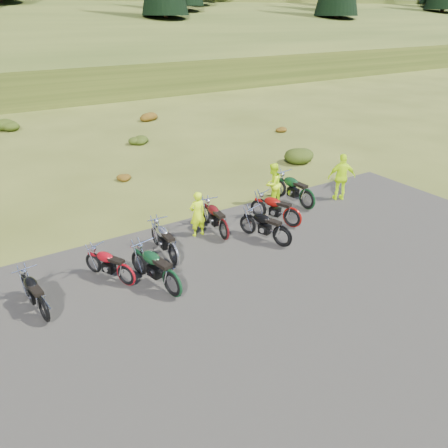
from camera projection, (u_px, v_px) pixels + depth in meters
ground at (245, 270)px, 13.03m from camera, size 300.00×300.00×0.00m
gravel_pad at (288, 304)px, 11.51m from camera, size 20.00×12.00×0.04m
hill_slope at (2, 77)px, 51.02m from camera, size 300.00×45.97×9.37m
shrub_3 at (8, 123)px, 27.89m from camera, size 1.56×1.56×0.92m
shrub_4 at (122, 176)px, 19.73m from camera, size 0.77×0.77×0.45m
shrub_5 at (138, 139)px, 25.11m from camera, size 1.03×1.03×0.61m
shrub_6 at (148, 115)px, 30.49m from camera, size 1.30×1.30×0.77m
shrub_7 at (300, 152)px, 22.19m from camera, size 1.56×1.56×0.92m
shrub_8 at (279, 128)px, 27.71m from camera, size 0.77×0.77×0.45m
motorcycle_0 at (47, 321)px, 10.85m from camera, size 0.90×2.02×1.02m
motorcycle_1 at (127, 286)px, 12.26m from camera, size 1.42×1.98×0.99m
motorcycle_2 at (173, 297)px, 11.79m from camera, size 1.23×2.38×1.19m
motorcycle_3 at (174, 265)px, 13.24m from camera, size 0.79×2.13×1.10m
motorcycle_4 at (224, 240)px, 14.71m from camera, size 0.90×2.14×1.09m
motorcycle_5 at (282, 247)px, 14.27m from camera, size 1.31×2.20×1.09m
motorcycle_6 at (291, 228)px, 15.55m from camera, size 1.43×2.21×1.10m
motorcycle_7 at (306, 210)px, 16.95m from camera, size 0.94×2.38×1.22m
person_middle at (197, 215)px, 14.63m from camera, size 0.58×0.39×1.59m
person_right_a at (272, 185)px, 17.07m from camera, size 0.97×0.86×1.66m
person_right_b at (342, 178)px, 17.42m from camera, size 1.20×0.93×1.90m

